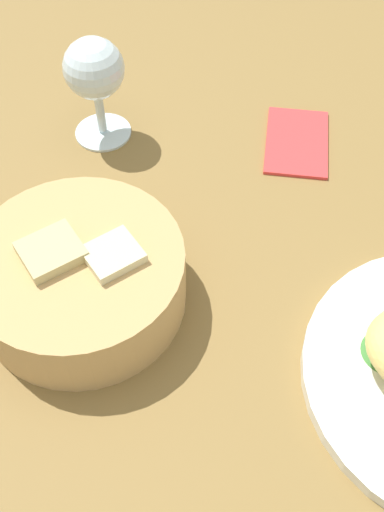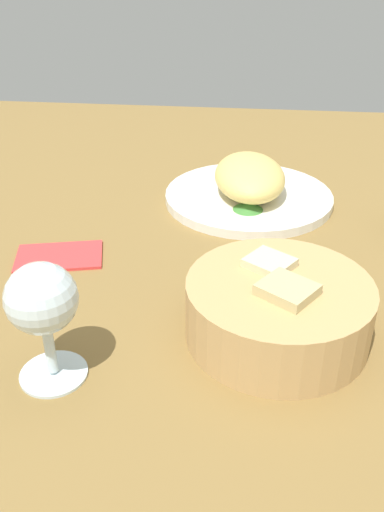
{
  "view_description": "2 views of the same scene",
  "coord_description": "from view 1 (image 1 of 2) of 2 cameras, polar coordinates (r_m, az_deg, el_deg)",
  "views": [
    {
      "loc": [
        -4.5,
        28.3,
        48.16
      ],
      "look_at": [
        7.62,
        -2.87,
        3.84
      ],
      "focal_mm": 42.95,
      "sensor_mm": 36.0,
      "label": 1
    },
    {
      "loc": [
        62.89,
        -0.92,
        36.64
      ],
      "look_at": [
        8.85,
        -7.03,
        4.67
      ],
      "focal_mm": 38.81,
      "sensor_mm": 36.0,
      "label": 2
    }
  ],
  "objects": [
    {
      "name": "ground_plane",
      "position": [
        0.57,
        6.17,
        -7.33
      ],
      "size": [
        140.0,
        140.0,
        2.0
      ],
      "primitive_type": "cube",
      "color": "olive"
    },
    {
      "name": "bread_basket",
      "position": [
        0.56,
        -10.38,
        -1.97
      ],
      "size": [
        18.98,
        18.98,
        7.54
      ],
      "color": "tan",
      "rests_on": "ground_plane"
    },
    {
      "name": "wine_glass_near",
      "position": [
        0.68,
        -9.06,
        16.34
      ],
      "size": [
        6.55,
        6.55,
        12.18
      ],
      "color": "silver",
      "rests_on": "ground_plane"
    },
    {
      "name": "folded_napkin",
      "position": [
        0.72,
        9.76,
        10.55
      ],
      "size": [
        9.38,
        12.33,
        0.8
      ],
      "primitive_type": "cube",
      "rotation": [
        0.0,
        0.0,
        1.81
      ],
      "color": "#DF3939",
      "rests_on": "ground_plane"
    }
  ]
}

